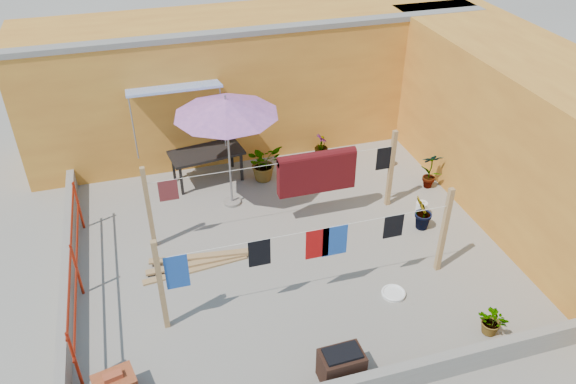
# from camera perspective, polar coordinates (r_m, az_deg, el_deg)

# --- Properties ---
(ground) EXTENTS (80.00, 80.00, 0.00)m
(ground) POSITION_cam_1_polar(r_m,az_deg,el_deg) (11.09, -0.04, -5.63)
(ground) COLOR #9E998E
(ground) RESTS_ON ground
(wall_back) EXTENTS (11.00, 3.27, 3.21)m
(wall_back) POSITION_cam_1_polar(r_m,az_deg,el_deg) (14.31, -3.52, 11.42)
(wall_back) COLOR gold
(wall_back) RESTS_ON ground
(wall_right) EXTENTS (2.40, 9.00, 3.20)m
(wall_right) POSITION_cam_1_polar(r_m,az_deg,el_deg) (12.46, 23.64, 4.89)
(wall_right) COLOR gold
(wall_right) RESTS_ON ground
(parapet_left) EXTENTS (0.16, 7.30, 0.44)m
(parapet_left) POSITION_cam_1_polar(r_m,az_deg,el_deg) (10.81, -21.49, -8.24)
(parapet_left) COLOR gray
(parapet_left) RESTS_ON ground
(red_railing) EXTENTS (0.05, 4.20, 1.10)m
(red_railing) POSITION_cam_1_polar(r_m,az_deg,el_deg) (10.31, -20.84, -6.70)
(red_railing) COLOR #A62510
(red_railing) RESTS_ON ground
(clothesline_rig) EXTENTS (5.09, 2.35, 1.80)m
(clothesline_rig) POSITION_cam_1_polar(r_m,az_deg,el_deg) (11.00, 2.38, 0.87)
(clothesline_rig) COLOR tan
(clothesline_rig) RESTS_ON ground
(patio_umbrella) EXTENTS (2.49, 2.49, 2.55)m
(patio_umbrella) POSITION_cam_1_polar(r_m,az_deg,el_deg) (11.21, -6.33, 8.51)
(patio_umbrella) COLOR gray
(patio_umbrella) RESTS_ON ground
(outdoor_table) EXTENTS (1.73, 1.05, 0.76)m
(outdoor_table) POSITION_cam_1_polar(r_m,az_deg,el_deg) (12.86, -8.30, 3.80)
(outdoor_table) COLOR black
(outdoor_table) RESTS_ON ground
(lumber_pile) EXTENTS (2.14, 0.60, 0.13)m
(lumber_pile) POSITION_cam_1_polar(r_m,az_deg,el_deg) (10.78, -9.04, -7.08)
(lumber_pile) COLOR tan
(lumber_pile) RESTS_ON ground
(brazier) EXTENTS (0.66, 0.45, 0.58)m
(brazier) POSITION_cam_1_polar(r_m,az_deg,el_deg) (8.73, 5.44, -17.17)
(brazier) COLOR black
(brazier) RESTS_ON ground
(white_basin) EXTENTS (0.43, 0.43, 0.08)m
(white_basin) POSITION_cam_1_polar(r_m,az_deg,el_deg) (10.25, 10.66, -10.07)
(white_basin) COLOR white
(white_basin) RESTS_ON ground
(water_jug_a) EXTENTS (0.24, 0.24, 0.38)m
(water_jug_a) POSITION_cam_1_polar(r_m,az_deg,el_deg) (12.15, 13.38, -1.71)
(water_jug_a) COLOR white
(water_jug_a) RESTS_ON ground
(water_jug_b) EXTENTS (0.21, 0.21, 0.33)m
(water_jug_b) POSITION_cam_1_polar(r_m,az_deg,el_deg) (13.79, 10.27, 3.18)
(water_jug_b) COLOR white
(water_jug_b) RESTS_ON ground
(green_hose) EXTENTS (0.53, 0.53, 0.08)m
(green_hose) POSITION_cam_1_polar(r_m,az_deg,el_deg) (13.75, 4.11, 3.06)
(green_hose) COLOR #1B7C1D
(green_hose) RESTS_ON ground
(plant_back_a) EXTENTS (0.99, 0.94, 0.87)m
(plant_back_a) POSITION_cam_1_polar(r_m,az_deg,el_deg) (12.93, -2.49, 3.03)
(plant_back_a) COLOR #1B5C1A
(plant_back_a) RESTS_ON ground
(plant_back_b) EXTENTS (0.39, 0.39, 0.60)m
(plant_back_b) POSITION_cam_1_polar(r_m,az_deg,el_deg) (13.90, 3.39, 4.71)
(plant_back_b) COLOR #1B5C1A
(plant_back_b) RESTS_ON ground
(plant_right_a) EXTENTS (0.54, 0.42, 0.91)m
(plant_right_a) POSITION_cam_1_polar(r_m,az_deg,el_deg) (13.01, 14.28, 2.22)
(plant_right_a) COLOR #1B5C1A
(plant_right_a) RESTS_ON ground
(plant_right_b) EXTENTS (0.56, 0.56, 0.80)m
(plant_right_b) POSITION_cam_1_polar(r_m,az_deg,el_deg) (11.64, 13.56, -2.09)
(plant_right_b) COLOR #1B5C1A
(plant_right_b) RESTS_ON ground
(plant_right_c) EXTENTS (0.63, 0.63, 0.53)m
(plant_right_c) POSITION_cam_1_polar(r_m,az_deg,el_deg) (9.88, 20.11, -12.20)
(plant_right_c) COLOR #1B5C1A
(plant_right_c) RESTS_ON ground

